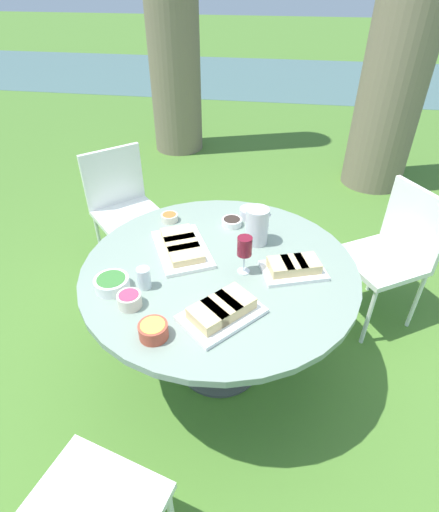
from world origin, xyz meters
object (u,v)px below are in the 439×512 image
(chair_near_left, at_px, (393,248))
(water_pitcher, at_px, (257,226))
(dining_table, at_px, (220,281))
(wine_glass, at_px, (245,248))
(chair_near_right, at_px, (123,202))

(chair_near_left, bearing_deg, water_pitcher, -155.55)
(dining_table, bearing_deg, chair_near_left, 32.07)
(water_pitcher, relative_size, wine_glass, 1.01)
(chair_near_left, distance_m, chair_near_right, 1.85)
(wine_glass, bearing_deg, water_pitcher, 82.27)
(chair_near_left, xyz_separation_m, chair_near_right, (-1.83, 0.28, 0.00))
(water_pitcher, bearing_deg, chair_near_left, 24.45)
(chair_near_right, distance_m, water_pitcher, 1.25)
(water_pitcher, xyz_separation_m, wine_glass, (-0.04, -0.26, 0.04))
(chair_near_right, relative_size, wine_glass, 4.55)
(dining_table, height_order, chair_near_left, chair_near_left)
(chair_near_right, xyz_separation_m, water_pitcher, (1.02, -0.65, 0.30))
(chair_near_right, height_order, wine_glass, wine_glass)
(dining_table, relative_size, wine_glass, 6.90)
(chair_near_left, bearing_deg, wine_glass, -143.29)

